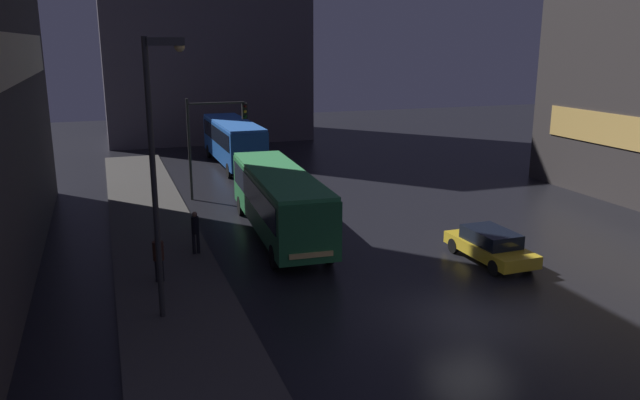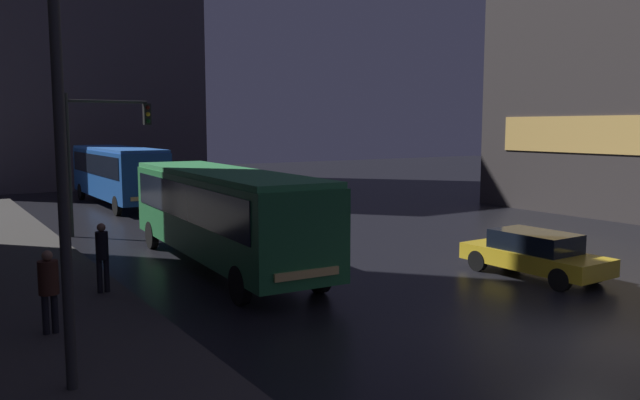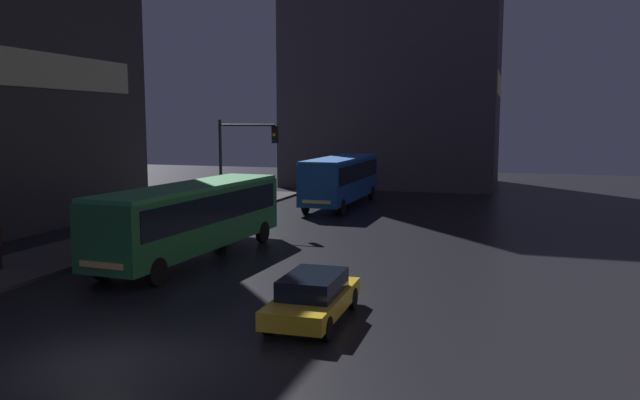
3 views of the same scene
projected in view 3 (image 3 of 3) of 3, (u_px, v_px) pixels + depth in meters
The scene contains 8 objects.
ground_plane at pixel (103, 363), 14.68m from camera, with size 120.00×120.00×0.00m, color black.
sidewalk_left at pixel (72, 252), 26.83m from camera, with size 4.00×48.00×0.15m.
building_far_backdrop at pixel (396, 30), 55.17m from camera, with size 18.07×12.00×27.48m.
bus_near at pixel (193, 213), 25.66m from camera, with size 3.09×11.34×3.10m.
bus_far at pixel (341, 176), 41.78m from camera, with size 2.58×10.93×3.29m.
car_taxi at pixel (313, 296), 17.76m from camera, with size 1.89×4.35×1.36m.
pedestrian_mid at pixel (84, 231), 25.44m from camera, with size 0.44×0.44×1.83m.
traffic_light_main at pixel (241, 153), 33.80m from camera, with size 3.46×0.35×5.77m.
Camera 3 is at (9.14, -11.87, 5.66)m, focal length 35.00 mm.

